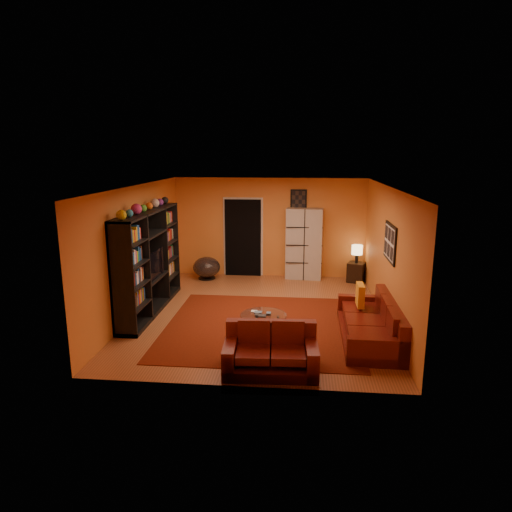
# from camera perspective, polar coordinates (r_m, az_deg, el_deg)

# --- Properties ---
(floor) EXTENTS (6.00, 6.00, 0.00)m
(floor) POSITION_cam_1_polar(r_m,az_deg,el_deg) (9.46, 0.41, -7.21)
(floor) COLOR brown
(floor) RESTS_ON ground
(ceiling) EXTENTS (6.00, 6.00, 0.00)m
(ceiling) POSITION_cam_1_polar(r_m,az_deg,el_deg) (8.91, 0.43, 8.70)
(ceiling) COLOR white
(ceiling) RESTS_ON wall_back
(wall_back) EXTENTS (6.00, 0.00, 6.00)m
(wall_back) POSITION_cam_1_polar(r_m,az_deg,el_deg) (12.04, 1.69, 3.56)
(wall_back) COLOR orange
(wall_back) RESTS_ON floor
(wall_front) EXTENTS (6.00, 0.00, 6.00)m
(wall_front) POSITION_cam_1_polar(r_m,az_deg,el_deg) (6.22, -2.05, -5.41)
(wall_front) COLOR orange
(wall_front) RESTS_ON floor
(wall_left) EXTENTS (0.00, 6.00, 6.00)m
(wall_left) POSITION_cam_1_polar(r_m,az_deg,el_deg) (9.64, -14.55, 0.80)
(wall_left) COLOR orange
(wall_left) RESTS_ON floor
(wall_right) EXTENTS (0.00, 6.00, 6.00)m
(wall_right) POSITION_cam_1_polar(r_m,az_deg,el_deg) (9.22, 16.08, 0.17)
(wall_right) COLOR orange
(wall_right) RESTS_ON floor
(rug) EXTENTS (3.60, 3.60, 0.01)m
(rug) POSITION_cam_1_polar(r_m,az_deg,el_deg) (8.80, 0.65, -8.75)
(rug) COLOR #4E1508
(rug) RESTS_ON floor
(doorway) EXTENTS (0.95, 0.10, 2.04)m
(doorway) POSITION_cam_1_polar(r_m,az_deg,el_deg) (12.11, -1.64, 2.27)
(doorway) COLOR black
(doorway) RESTS_ON floor
(wall_art_right) EXTENTS (0.03, 1.00, 0.70)m
(wall_art_right) POSITION_cam_1_polar(r_m,az_deg,el_deg) (8.87, 16.42, 1.63)
(wall_art_right) COLOR black
(wall_art_right) RESTS_ON wall_right
(wall_art_back) EXTENTS (0.42, 0.03, 0.52)m
(wall_art_back) POSITION_cam_1_polar(r_m,az_deg,el_deg) (11.89, 5.35, 7.04)
(wall_art_back) COLOR black
(wall_art_back) RESTS_ON wall_back
(entertainment_unit) EXTENTS (0.45, 3.00, 2.10)m
(entertainment_unit) POSITION_cam_1_polar(r_m,az_deg,el_deg) (9.62, -13.21, -0.68)
(entertainment_unit) COLOR black
(entertainment_unit) RESTS_ON floor
(tv) EXTENTS (0.98, 0.13, 0.56)m
(tv) POSITION_cam_1_polar(r_m,az_deg,el_deg) (9.53, -13.08, -1.10)
(tv) COLOR black
(tv) RESTS_ON entertainment_unit
(sofa) EXTENTS (0.99, 2.34, 0.85)m
(sofa) POSITION_cam_1_polar(r_m,az_deg,el_deg) (8.41, 14.56, -8.21)
(sofa) COLOR #4E0F0A
(sofa) RESTS_ON rug
(loveseat) EXTENTS (1.44, 0.91, 0.85)m
(loveseat) POSITION_cam_1_polar(r_m,az_deg,el_deg) (7.09, 1.85, -11.83)
(loveseat) COLOR #4E0F0A
(loveseat) RESTS_ON rug
(throw_pillow) EXTENTS (0.12, 0.42, 0.42)m
(throw_pillow) POSITION_cam_1_polar(r_m,az_deg,el_deg) (8.80, 12.89, -4.78)
(throw_pillow) COLOR orange
(throw_pillow) RESTS_ON sofa
(coffee_table) EXTENTS (0.83, 0.83, 0.41)m
(coffee_table) POSITION_cam_1_polar(r_m,az_deg,el_deg) (8.20, 0.95, -7.65)
(coffee_table) COLOR silver
(coffee_table) RESTS_ON floor
(storage_cabinet) EXTENTS (0.95, 0.49, 1.85)m
(storage_cabinet) POSITION_cam_1_polar(r_m,az_deg,el_deg) (11.88, 6.03, 1.52)
(storage_cabinet) COLOR #B6B3A8
(storage_cabinet) RESTS_ON floor
(bowl_chair) EXTENTS (0.71, 0.71, 0.58)m
(bowl_chair) POSITION_cam_1_polar(r_m,az_deg,el_deg) (11.97, -6.19, -1.42)
(bowl_chair) COLOR black
(bowl_chair) RESTS_ON floor
(side_table) EXTENTS (0.51, 0.51, 0.50)m
(side_table) POSITION_cam_1_polar(r_m,az_deg,el_deg) (11.92, 12.39, -1.99)
(side_table) COLOR black
(side_table) RESTS_ON floor
(table_lamp) EXTENTS (0.27, 0.27, 0.45)m
(table_lamp) POSITION_cam_1_polar(r_m,az_deg,el_deg) (11.79, 12.52, 0.68)
(table_lamp) COLOR black
(table_lamp) RESTS_ON side_table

